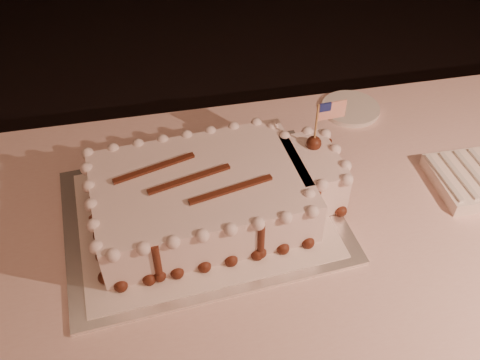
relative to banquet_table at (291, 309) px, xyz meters
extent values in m
cube|color=beige|center=(0.00, 0.00, 0.00)|extent=(2.40, 0.80, 0.75)
cube|color=white|center=(-0.21, 0.03, 0.38)|extent=(0.59, 0.46, 0.01)
cube|color=white|center=(-0.21, 0.03, 0.38)|extent=(0.52, 0.42, 0.00)
cube|color=silver|center=(-0.21, 0.03, 0.43)|extent=(0.44, 0.31, 0.10)
cube|color=silver|center=(0.03, 0.05, 0.43)|extent=(0.11, 0.17, 0.10)
sphere|color=#542415|center=(-0.38, -0.13, 0.39)|extent=(0.03, 0.03, 0.03)
sphere|color=#542415|center=(-0.33, -0.12, 0.39)|extent=(0.03, 0.03, 0.03)
sphere|color=#542415|center=(-0.28, -0.12, 0.39)|extent=(0.03, 0.03, 0.03)
sphere|color=#542415|center=(-0.23, -0.11, 0.39)|extent=(0.03, 0.03, 0.03)
sphere|color=#542415|center=(-0.17, -0.11, 0.39)|extent=(0.03, 0.03, 0.03)
sphere|color=#542415|center=(-0.12, -0.11, 0.39)|extent=(0.03, 0.03, 0.03)
sphere|color=#542415|center=(-0.07, -0.10, 0.39)|extent=(0.03, 0.03, 0.03)
sphere|color=#542415|center=(-0.02, -0.10, 0.39)|extent=(0.03, 0.03, 0.03)
sphere|color=#542415|center=(-0.01, -0.06, 0.39)|extent=(0.03, 0.03, 0.03)
sphere|color=#542415|center=(0.02, -0.04, 0.39)|extent=(0.03, 0.03, 0.03)
sphere|color=#542415|center=(0.07, -0.03, 0.39)|extent=(0.03, 0.03, 0.03)
sphere|color=#542415|center=(0.08, 0.01, 0.39)|extent=(0.03, 0.03, 0.03)
sphere|color=#542415|center=(0.08, 0.06, 0.39)|extent=(0.03, 0.03, 0.03)
sphere|color=#542415|center=(0.07, 0.11, 0.39)|extent=(0.03, 0.03, 0.03)
sphere|color=#542415|center=(0.04, 0.13, 0.39)|extent=(0.03, 0.03, 0.03)
sphere|color=#542415|center=(-0.01, 0.12, 0.39)|extent=(0.03, 0.03, 0.03)
sphere|color=#542415|center=(-0.03, 0.16, 0.39)|extent=(0.03, 0.03, 0.03)
sphere|color=#542415|center=(-0.06, 0.18, 0.39)|extent=(0.03, 0.03, 0.03)
sphere|color=#542415|center=(-0.11, 0.17, 0.39)|extent=(0.03, 0.03, 0.03)
sphere|color=#542415|center=(-0.16, 0.17, 0.39)|extent=(0.03, 0.03, 0.03)
sphere|color=#542415|center=(-0.22, 0.17, 0.39)|extent=(0.03, 0.03, 0.03)
sphere|color=#542415|center=(-0.27, 0.16, 0.39)|extent=(0.03, 0.03, 0.03)
sphere|color=#542415|center=(-0.32, 0.16, 0.39)|extent=(0.03, 0.03, 0.03)
sphere|color=#542415|center=(-0.37, 0.15, 0.39)|extent=(0.03, 0.03, 0.03)
sphere|color=#542415|center=(-0.42, 0.15, 0.39)|extent=(0.03, 0.03, 0.03)
sphere|color=#542415|center=(-0.42, 0.10, 0.39)|extent=(0.03, 0.03, 0.03)
sphere|color=#542415|center=(-0.42, 0.05, 0.39)|extent=(0.03, 0.03, 0.03)
sphere|color=#542415|center=(-0.42, 0.00, 0.39)|extent=(0.03, 0.03, 0.03)
sphere|color=#542415|center=(-0.41, -0.05, 0.39)|extent=(0.03, 0.03, 0.03)
sphere|color=#542415|center=(-0.41, -0.10, 0.39)|extent=(0.03, 0.03, 0.03)
sphere|color=silver|center=(-0.38, -0.13, 0.48)|extent=(0.03, 0.03, 0.03)
sphere|color=silver|center=(-0.33, -0.12, 0.48)|extent=(0.03, 0.03, 0.03)
sphere|color=silver|center=(-0.28, -0.12, 0.48)|extent=(0.03, 0.03, 0.03)
sphere|color=silver|center=(-0.23, -0.11, 0.48)|extent=(0.03, 0.03, 0.03)
sphere|color=silver|center=(-0.17, -0.11, 0.48)|extent=(0.03, 0.03, 0.03)
sphere|color=silver|center=(-0.12, -0.11, 0.48)|extent=(0.03, 0.03, 0.03)
sphere|color=silver|center=(-0.07, -0.10, 0.48)|extent=(0.03, 0.03, 0.03)
sphere|color=silver|center=(-0.02, -0.10, 0.48)|extent=(0.03, 0.03, 0.03)
sphere|color=silver|center=(-0.01, -0.06, 0.48)|extent=(0.03, 0.03, 0.03)
sphere|color=silver|center=(0.02, -0.04, 0.48)|extent=(0.03, 0.03, 0.03)
sphere|color=silver|center=(0.07, -0.03, 0.48)|extent=(0.03, 0.03, 0.03)
sphere|color=silver|center=(0.08, 0.01, 0.48)|extent=(0.03, 0.03, 0.03)
sphere|color=silver|center=(0.08, 0.06, 0.48)|extent=(0.03, 0.03, 0.03)
sphere|color=silver|center=(0.07, 0.11, 0.48)|extent=(0.03, 0.03, 0.03)
sphere|color=silver|center=(0.04, 0.13, 0.48)|extent=(0.03, 0.03, 0.03)
sphere|color=silver|center=(-0.01, 0.12, 0.48)|extent=(0.03, 0.03, 0.03)
sphere|color=silver|center=(-0.03, 0.16, 0.48)|extent=(0.03, 0.03, 0.03)
sphere|color=silver|center=(-0.06, 0.18, 0.48)|extent=(0.03, 0.03, 0.03)
sphere|color=silver|center=(-0.11, 0.17, 0.48)|extent=(0.03, 0.03, 0.03)
sphere|color=silver|center=(-0.16, 0.17, 0.48)|extent=(0.03, 0.03, 0.03)
sphere|color=silver|center=(-0.22, 0.17, 0.48)|extent=(0.03, 0.03, 0.03)
sphere|color=silver|center=(-0.27, 0.16, 0.48)|extent=(0.03, 0.03, 0.03)
sphere|color=silver|center=(-0.32, 0.16, 0.48)|extent=(0.03, 0.03, 0.03)
sphere|color=silver|center=(-0.37, 0.15, 0.48)|extent=(0.03, 0.03, 0.03)
sphere|color=silver|center=(-0.42, 0.15, 0.48)|extent=(0.03, 0.03, 0.03)
sphere|color=silver|center=(-0.42, 0.10, 0.48)|extent=(0.03, 0.03, 0.03)
sphere|color=silver|center=(-0.42, 0.05, 0.48)|extent=(0.03, 0.03, 0.03)
sphere|color=silver|center=(-0.42, 0.00, 0.48)|extent=(0.03, 0.03, 0.03)
sphere|color=silver|center=(-0.41, -0.05, 0.48)|extent=(0.03, 0.03, 0.03)
sphere|color=silver|center=(-0.41, -0.10, 0.48)|extent=(0.03, 0.03, 0.03)
cylinder|color=#542415|center=(-0.31, -0.12, 0.43)|extent=(0.01, 0.01, 0.09)
sphere|color=#542415|center=(-0.31, -0.12, 0.39)|extent=(0.02, 0.02, 0.02)
cylinder|color=#542415|center=(-0.12, -0.11, 0.43)|extent=(0.01, 0.01, 0.09)
sphere|color=#542415|center=(-0.12, -0.11, 0.39)|extent=(0.02, 0.02, 0.02)
cylinder|color=#542415|center=(0.01, -0.04, 0.43)|extent=(0.01, 0.01, 0.09)
sphere|color=#542415|center=(0.01, -0.04, 0.39)|extent=(0.02, 0.02, 0.02)
cylinder|color=#542415|center=(0.07, 0.09, 0.43)|extent=(0.01, 0.01, 0.09)
sphere|color=#542415|center=(0.07, 0.09, 0.39)|extent=(0.02, 0.02, 0.02)
cylinder|color=#542415|center=(-0.03, 0.18, 0.43)|extent=(0.01, 0.01, 0.09)
sphere|color=#542415|center=(-0.03, 0.18, 0.39)|extent=(0.02, 0.02, 0.02)
cylinder|color=#542415|center=(-0.22, 0.17, 0.43)|extent=(0.01, 0.01, 0.09)
sphere|color=#542415|center=(-0.22, 0.17, 0.39)|extent=(0.02, 0.02, 0.02)
cylinder|color=#542415|center=(-0.42, 0.15, 0.43)|extent=(0.01, 0.01, 0.09)
sphere|color=#542415|center=(-0.42, 0.15, 0.39)|extent=(0.02, 0.02, 0.02)
cylinder|color=#542415|center=(-0.41, -0.03, 0.43)|extent=(0.01, 0.01, 0.09)
sphere|color=#542415|center=(-0.41, -0.03, 0.39)|extent=(0.02, 0.02, 0.02)
cube|color=#542415|center=(-0.29, 0.07, 0.49)|extent=(0.17, 0.06, 0.01)
cube|color=#542415|center=(-0.23, 0.03, 0.49)|extent=(0.17, 0.05, 0.01)
cube|color=#542415|center=(-0.16, -0.02, 0.49)|extent=(0.17, 0.05, 0.01)
sphere|color=#542415|center=(0.04, 0.08, 0.49)|extent=(0.03, 0.03, 0.03)
cylinder|color=#B4834D|center=(0.04, 0.08, 0.53)|extent=(0.00, 0.00, 0.12)
cube|color=red|center=(0.07, 0.08, 0.57)|extent=(0.06, 0.01, 0.04)
cube|color=navy|center=(0.05, 0.08, 0.58)|extent=(0.02, 0.01, 0.02)
cube|color=silver|center=(0.31, 0.00, 0.41)|extent=(0.02, 0.15, 0.01)
cube|color=silver|center=(0.35, 0.00, 0.41)|extent=(0.02, 0.15, 0.01)
cube|color=silver|center=(0.38, 0.00, 0.41)|extent=(0.02, 0.15, 0.01)
cylinder|color=silver|center=(0.22, 0.31, 0.38)|extent=(0.15, 0.15, 0.01)
camera|label=1|loc=(-0.28, -0.72, 1.20)|focal=40.00mm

